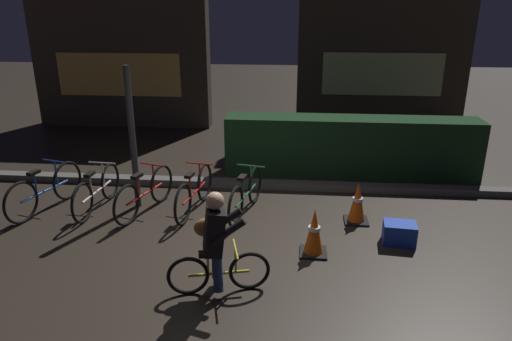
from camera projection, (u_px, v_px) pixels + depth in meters
The scene contains 15 objects.
ground_plane at pixel (238, 246), 6.42m from camera, with size 40.00×40.00×0.00m, color #2D261E.
sidewalk_curb at pixel (253, 184), 8.46m from camera, with size 12.00×0.24×0.12m, color #56544F.
hedge_row at pixel (350, 146), 8.98m from camera, with size 4.80×0.70×1.11m, color #19381C.
storefront_left at pixel (120, 46), 12.13m from camera, with size 4.65×0.54×4.22m.
storefront_right at pixel (385, 28), 12.05m from camera, with size 4.43×0.54×5.11m.
street_post at pixel (133, 139), 7.31m from camera, with size 0.10×0.10×2.29m, color #2D2D33.
parked_bike_leftmost at pixel (45, 190), 7.43m from camera, with size 0.53×1.60×0.76m.
parked_bike_left_mid at pixel (97, 190), 7.46m from camera, with size 0.46×1.56×0.72m.
parked_bike_center_left at pixel (145, 193), 7.35m from camera, with size 0.54×1.54×0.73m.
parked_bike_center_right at pixel (194, 192), 7.39m from camera, with size 0.46×1.58×0.73m.
parked_bike_right_mid at pixel (246, 194), 7.30m from camera, with size 0.47×1.56×0.73m.
traffic_cone_near at pixel (314, 232), 6.13m from camera, with size 0.36×0.36×0.65m.
traffic_cone_far at pixel (357, 203), 7.04m from camera, with size 0.36×0.36×0.65m.
blue_crate at pixel (399, 233), 6.46m from camera, with size 0.44×0.32×0.30m, color #193DB7.
cyclist at pixel (216, 242), 5.22m from camera, with size 1.16×0.50×1.25m.
Camera 1 is at (0.77, -5.64, 3.16)m, focal length 32.72 mm.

